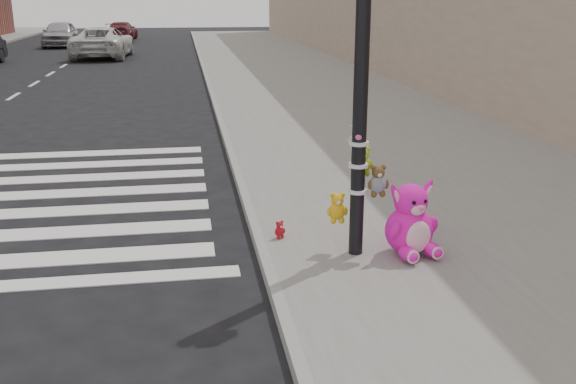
{
  "coord_description": "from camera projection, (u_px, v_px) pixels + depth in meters",
  "views": [
    {
      "loc": [
        0.73,
        -4.89,
        3.0
      ],
      "look_at": [
        1.89,
        2.33,
        0.75
      ],
      "focal_mm": 40.0,
      "sensor_mm": 36.0,
      "label": 1
    }
  ],
  "objects": [
    {
      "name": "signal_pole",
      "position": [
        361.0,
        107.0,
        6.95
      ],
      "size": [
        0.67,
        0.48,
        4.0
      ],
      "color": "black",
      "rests_on": "sidewalk_near"
    },
    {
      "name": "pink_bunny",
      "position": [
        411.0,
        224.0,
        7.3
      ],
      "size": [
        0.66,
        0.74,
        0.88
      ],
      "rotation": [
        0.0,
        0.0,
        0.23
      ],
      "color": "#FF15BC",
      "rests_on": "sidewalk_near"
    },
    {
      "name": "sidewalk_near",
      "position": [
        364.0,
        121.0,
        15.56
      ],
      "size": [
        7.0,
        80.0,
        0.14
      ],
      "primitive_type": "cube",
      "color": "slate",
      "rests_on": "ground"
    },
    {
      "name": "car_maroon_near",
      "position": [
        122.0,
        31.0,
        44.7
      ],
      "size": [
        2.0,
        4.35,
        1.23
      ],
      "primitive_type": "imported",
      "rotation": [
        0.0,
        0.0,
        3.08
      ],
      "color": "maroon",
      "rests_on": "ground"
    },
    {
      "name": "curb_edge",
      "position": [
        222.0,
        126.0,
        15.03
      ],
      "size": [
        0.12,
        80.0,
        0.15
      ],
      "primitive_type": "cube",
      "color": "gray",
      "rests_on": "ground"
    },
    {
      "name": "car_silver_deep",
      "position": [
        60.0,
        34.0,
        38.73
      ],
      "size": [
        1.94,
        4.55,
        1.53
      ],
      "primitive_type": "imported",
      "rotation": [
        0.0,
        0.0,
        0.03
      ],
      "color": "#ACACB1",
      "rests_on": "ground"
    },
    {
      "name": "car_white_near",
      "position": [
        103.0,
        42.0,
        31.82
      ],
      "size": [
        2.81,
        5.56,
        1.51
      ],
      "primitive_type": "imported",
      "rotation": [
        0.0,
        0.0,
        3.08
      ],
      "color": "silver",
      "rests_on": "ground"
    },
    {
      "name": "red_teddy",
      "position": [
        280.0,
        230.0,
        7.85
      ],
      "size": [
        0.18,
        0.16,
        0.22
      ],
      "primitive_type": null,
      "rotation": [
        0.0,
        0.0,
        0.4
      ],
      "color": "red",
      "rests_on": "sidewalk_near"
    },
    {
      "name": "ground",
      "position": [
        110.0,
        368.0,
        5.38
      ],
      "size": [
        120.0,
        120.0,
        0.0
      ],
      "primitive_type": "plane",
      "color": "black",
      "rests_on": "ground"
    }
  ]
}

